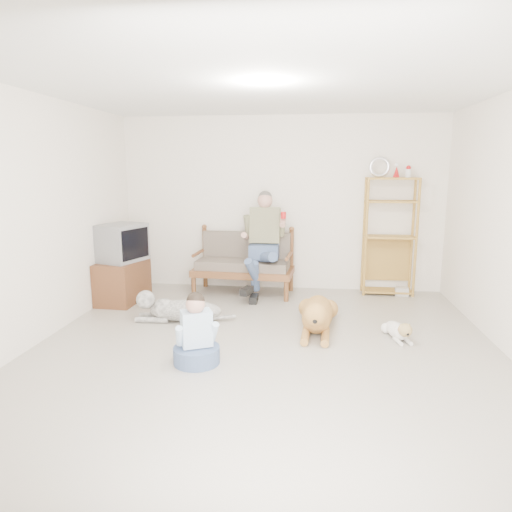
# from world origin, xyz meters

# --- Properties ---
(floor) EXTENTS (5.50, 5.50, 0.00)m
(floor) POSITION_xyz_m (0.00, 0.00, 0.00)
(floor) COLOR #BAB1A4
(floor) RESTS_ON ground
(ceiling) EXTENTS (5.50, 5.50, 0.00)m
(ceiling) POSITION_xyz_m (0.00, 0.00, 2.70)
(ceiling) COLOR white
(ceiling) RESTS_ON ground
(wall_back) EXTENTS (5.00, 0.00, 5.00)m
(wall_back) POSITION_xyz_m (0.00, 2.75, 1.35)
(wall_back) COLOR white
(wall_back) RESTS_ON ground
(wall_front) EXTENTS (5.00, 0.00, 5.00)m
(wall_front) POSITION_xyz_m (0.00, -2.75, 1.35)
(wall_front) COLOR white
(wall_front) RESTS_ON ground
(wall_left) EXTENTS (0.00, 5.50, 5.50)m
(wall_left) POSITION_xyz_m (-2.50, 0.00, 1.35)
(wall_left) COLOR white
(wall_left) RESTS_ON ground
(loveseat) EXTENTS (1.55, 0.81, 0.95)m
(loveseat) POSITION_xyz_m (-0.54, 2.37, 0.49)
(loveseat) COLOR brown
(loveseat) RESTS_ON ground
(man) EXTENTS (0.60, 0.85, 1.38)m
(man) POSITION_xyz_m (-0.24, 2.15, 0.72)
(man) COLOR #4C638B
(man) RESTS_ON loveseat
(etagere) EXTENTS (0.79, 0.34, 2.07)m
(etagere) POSITION_xyz_m (1.65, 2.55, 0.91)
(etagere) COLOR #BA8B3A
(etagere) RESTS_ON ground
(book_stack) EXTENTS (0.20, 0.15, 0.12)m
(book_stack) POSITION_xyz_m (1.87, 2.48, 0.06)
(book_stack) COLOR silver
(book_stack) RESTS_ON ground
(tv_stand) EXTENTS (0.55, 0.92, 0.60)m
(tv_stand) POSITION_xyz_m (-2.23, 1.73, 0.30)
(tv_stand) COLOR brown
(tv_stand) RESTS_ON ground
(crt_tv) EXTENTS (0.69, 0.76, 0.53)m
(crt_tv) POSITION_xyz_m (-2.19, 1.69, 0.86)
(crt_tv) COLOR slate
(crt_tv) RESTS_ON tv_stand
(wall_outlet) EXTENTS (0.12, 0.02, 0.08)m
(wall_outlet) POSITION_xyz_m (-1.25, 2.73, 0.30)
(wall_outlet) COLOR white
(wall_outlet) RESTS_ON ground
(golden_retriever) EXTENTS (0.44, 1.53, 0.46)m
(golden_retriever) POSITION_xyz_m (0.56, 0.84, 0.19)
(golden_retriever) COLOR #C08642
(golden_retriever) RESTS_ON ground
(shaggy_dog) EXTENTS (1.32, 0.37, 0.39)m
(shaggy_dog) POSITION_xyz_m (-1.20, 0.93, 0.16)
(shaggy_dog) COLOR white
(shaggy_dog) RESTS_ON ground
(terrier) EXTENTS (0.28, 0.64, 0.24)m
(terrier) POSITION_xyz_m (1.48, 0.61, 0.10)
(terrier) COLOR white
(terrier) RESTS_ON ground
(child) EXTENTS (0.46, 0.46, 0.73)m
(child) POSITION_xyz_m (-0.64, -0.27, 0.26)
(child) COLOR #4C638B
(child) RESTS_ON ground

